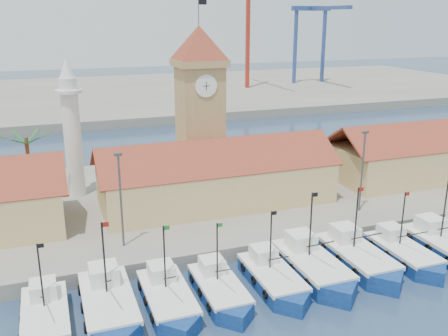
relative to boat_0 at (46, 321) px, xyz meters
name	(u,v)px	position (x,y,z in m)	size (l,w,h in m)	color
ground	(297,301)	(19.21, -2.99, -0.71)	(400.00, 400.00, 0.00)	#1B2E48
quay	(206,197)	(19.21, 21.01, 0.04)	(140.00, 32.00, 1.50)	gray
terminal	(111,95)	(19.21, 107.01, 0.29)	(240.00, 80.00, 2.00)	gray
boat_0	(46,321)	(0.00, 0.00, 0.00)	(3.33, 9.14, 6.91)	navy
boat_1	(109,308)	(4.62, -0.04, 0.11)	(3.83, 10.48, 7.93)	navy
boat_2	(169,301)	(9.15, -0.56, 0.03)	(3.46, 9.48, 7.17)	navy
boat_3	(221,292)	(13.48, -0.62, -0.01)	(3.27, 8.96, 6.78)	navy
boat_4	(274,280)	(18.35, -0.42, 0.02)	(3.41, 9.34, 7.07)	navy
boat_5	(314,269)	(22.46, 0.03, 0.12)	(3.89, 10.66, 8.06)	navy
boat_6	(359,260)	(27.23, 0.15, 0.11)	(3.83, 10.49, 7.94)	navy
boat_7	(405,255)	(31.92, -0.37, 0.02)	(3.41, 9.34, 7.06)	navy
boat_8	(447,248)	(36.51, -0.76, 0.09)	(3.76, 10.31, 7.80)	navy
hall_center	(216,181)	(19.21, 17.01, 3.27)	(27.04, 10.13, 7.61)	tan
hall_right	(439,156)	(51.21, 17.01, 3.27)	(31.20, 10.13, 7.61)	tan
clock_tower	(200,104)	(19.21, 23.01, 11.25)	(5.80, 5.80, 22.70)	tan
minaret	(72,128)	(4.21, 25.01, 9.01)	(3.00, 3.00, 16.30)	silver
palm_tree	(29,166)	(-0.79, 23.01, 5.53)	(5.60, 5.03, 8.39)	brown
lamp_posts	(247,181)	(19.71, 9.01, 5.76)	(80.70, 0.25, 9.03)	#3F3F44
crane_red_right	(250,1)	(58.20, 100.87, 25.65)	(1.00, 31.11, 44.16)	#A62519
gantry	(316,24)	(81.21, 103.66, 19.33)	(13.00, 22.00, 23.20)	navy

